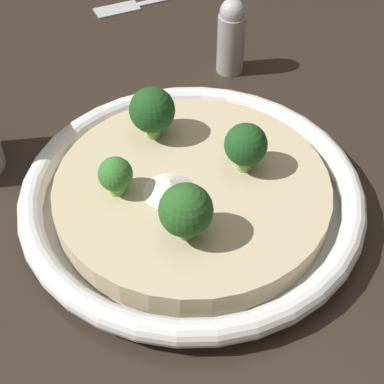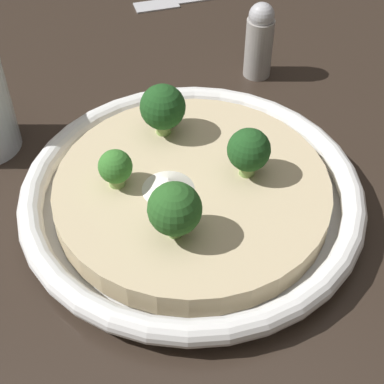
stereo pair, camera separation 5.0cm
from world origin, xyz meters
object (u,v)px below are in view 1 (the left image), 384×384
object	(u,v)px
risotto_bowl	(192,194)
broccoli_left	(116,175)
broccoli_back	(152,111)
pepper_shaker	(231,36)
fork_utensil	(149,2)
broccoli_front_right	(246,146)
broccoli_front	(186,211)

from	to	relation	value
risotto_bowl	broccoli_left	bearing A→B (deg)	160.05
risotto_bowl	broccoli_back	size ratio (longest dim) A/B	5.98
broccoli_left	pepper_shaker	bearing A→B (deg)	35.44
fork_utensil	pepper_shaker	size ratio (longest dim) A/B	2.25
risotto_bowl	pepper_shaker	world-z (taller)	pepper_shaker
broccoli_front_right	risotto_bowl	bearing A→B (deg)	172.30
broccoli_front_right	broccoli_back	bearing A→B (deg)	121.56
risotto_bowl	broccoli_front_right	bearing A→B (deg)	-7.70
broccoli_front	broccoli_front_right	distance (m)	0.09
broccoli_back	broccoli_left	world-z (taller)	broccoli_back
pepper_shaker	broccoli_left	bearing A→B (deg)	-144.56
risotto_bowl	broccoli_front	bearing A→B (deg)	-124.02
risotto_bowl	broccoli_left	xyz separation A→B (m)	(-0.06, 0.02, 0.03)
pepper_shaker	fork_utensil	bearing A→B (deg)	92.80
risotto_bowl	broccoli_left	distance (m)	0.07
broccoli_back	pepper_shaker	size ratio (longest dim) A/B	0.58
fork_utensil	risotto_bowl	bearing A→B (deg)	74.33
risotto_bowl	pepper_shaker	distance (m)	0.22
broccoli_front	broccoli_left	size ratio (longest dim) A/B	1.45
broccoli_front	pepper_shaker	size ratio (longest dim) A/B	0.58
risotto_bowl	broccoli_front	size ratio (longest dim) A/B	5.94
broccoli_back	risotto_bowl	bearing A→B (deg)	-90.07
pepper_shaker	broccoli_back	bearing A→B (deg)	-146.73
broccoli_front	pepper_shaker	world-z (taller)	pepper_shaker
broccoli_front	broccoli_back	distance (m)	0.12
broccoli_front	fork_utensil	world-z (taller)	broccoli_front
pepper_shaker	risotto_bowl	bearing A→B (deg)	-130.82
broccoli_front_right	broccoli_left	distance (m)	0.11
risotto_bowl	pepper_shaker	size ratio (longest dim) A/B	3.45
broccoli_front_right	fork_utensil	xyz separation A→B (m)	(0.08, 0.35, -0.05)
broccoli_front	fork_utensil	distance (m)	0.43
broccoli_left	pepper_shaker	xyz separation A→B (m)	(0.20, 0.14, -0.01)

